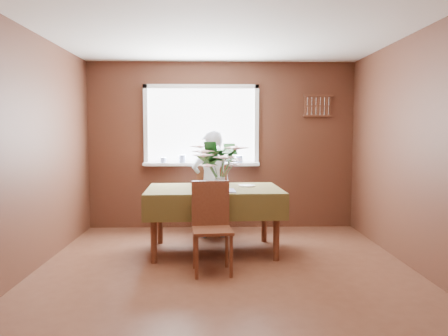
{
  "coord_description": "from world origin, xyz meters",
  "views": [
    {
      "loc": [
        -0.12,
        -4.34,
        1.45
      ],
      "look_at": [
        0.0,
        0.55,
        1.05
      ],
      "focal_mm": 35.0,
      "sensor_mm": 36.0,
      "label": 1
    }
  ],
  "objects_px": {
    "chair_far": "(211,197)",
    "chair_near": "(211,222)",
    "flower_bouquet": "(220,160)",
    "dining_table": "(214,196)",
    "seated_woman": "(211,184)"
  },
  "relations": [
    {
      "from": "chair_far",
      "to": "chair_near",
      "type": "xyz_separation_m",
      "value": [
        0.01,
        -1.6,
        -0.03
      ]
    },
    {
      "from": "flower_bouquet",
      "to": "chair_far",
      "type": "bearing_deg",
      "value": 95.73
    },
    {
      "from": "dining_table",
      "to": "chair_far",
      "type": "distance_m",
      "value": 0.88
    },
    {
      "from": "chair_near",
      "to": "flower_bouquet",
      "type": "relative_size",
      "value": 1.52
    },
    {
      "from": "chair_far",
      "to": "flower_bouquet",
      "type": "distance_m",
      "value": 1.22
    },
    {
      "from": "chair_far",
      "to": "flower_bouquet",
      "type": "height_order",
      "value": "flower_bouquet"
    },
    {
      "from": "seated_woman",
      "to": "chair_near",
      "type": "bearing_deg",
      "value": 76.96
    },
    {
      "from": "chair_far",
      "to": "chair_near",
      "type": "bearing_deg",
      "value": 86.95
    },
    {
      "from": "chair_near",
      "to": "seated_woman",
      "type": "bearing_deg",
      "value": 84.46
    },
    {
      "from": "seated_woman",
      "to": "flower_bouquet",
      "type": "relative_size",
      "value": 2.38
    },
    {
      "from": "chair_near",
      "to": "seated_woman",
      "type": "relative_size",
      "value": 0.64
    },
    {
      "from": "dining_table",
      "to": "chair_near",
      "type": "height_order",
      "value": "chair_near"
    },
    {
      "from": "seated_woman",
      "to": "chair_far",
      "type": "bearing_deg",
      "value": -100.95
    },
    {
      "from": "chair_near",
      "to": "dining_table",
      "type": "bearing_deg",
      "value": 82.21
    },
    {
      "from": "flower_bouquet",
      "to": "chair_near",
      "type": "bearing_deg",
      "value": -100.12
    }
  ]
}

